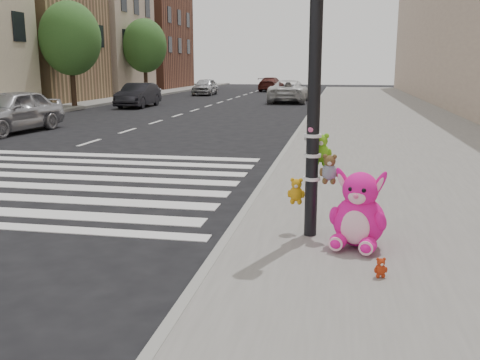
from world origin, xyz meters
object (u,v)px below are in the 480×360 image
(red_teddy, at_px, (381,268))
(car_white_near, at_px, (289,91))
(car_silver_far, at_px, (10,111))
(car_dark_far, at_px, (138,95))
(signal_pole, at_px, (315,105))
(pink_bunny, at_px, (359,215))

(red_teddy, xyz_separation_m, car_white_near, (-3.70, 28.42, 0.44))
(car_silver_far, relative_size, car_dark_far, 1.09)
(car_silver_far, height_order, car_white_near, car_silver_far)
(signal_pole, relative_size, pink_bunny, 4.09)
(pink_bunny, distance_m, car_silver_far, 15.43)
(red_teddy, bearing_deg, pink_bunny, 87.89)
(pink_bunny, xyz_separation_m, car_silver_far, (-11.45, 10.33, 0.20))
(car_dark_far, xyz_separation_m, car_white_near, (7.82, 5.44, 0.03))
(car_dark_far, bearing_deg, red_teddy, -64.35)
(pink_bunny, relative_size, car_white_near, 0.20)
(car_dark_far, bearing_deg, pink_bunny, -63.80)
(pink_bunny, distance_m, car_dark_far, 24.77)
(signal_pole, bearing_deg, car_white_near, 96.15)
(red_teddy, distance_m, car_white_near, 28.66)
(pink_bunny, distance_m, red_teddy, 1.01)
(signal_pole, relative_size, car_dark_far, 1.00)
(car_silver_far, bearing_deg, car_dark_far, 95.07)
(signal_pole, height_order, red_teddy, signal_pole)
(car_dark_far, relative_size, car_white_near, 0.81)
(pink_bunny, distance_m, car_white_near, 27.70)
(signal_pole, bearing_deg, car_silver_far, 137.53)
(car_silver_far, bearing_deg, pink_bunny, -36.32)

